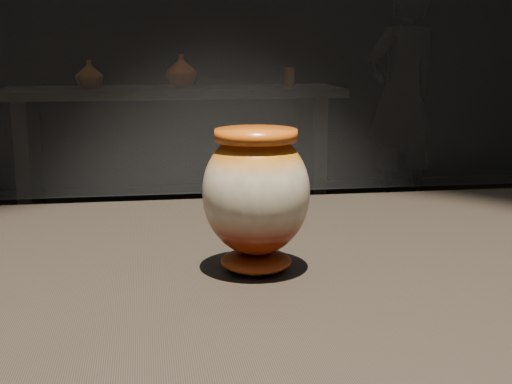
# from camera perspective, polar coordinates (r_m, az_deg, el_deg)

# --- Properties ---
(main_vase) EXTENTS (0.13, 0.13, 0.17)m
(main_vase) POSITION_cam_1_polar(r_m,az_deg,el_deg) (0.84, 0.00, -0.21)
(main_vase) COLOR maroon
(main_vase) RESTS_ON display_plinth
(back_shelf) EXTENTS (2.00, 0.60, 0.90)m
(back_shelf) POSITION_cam_1_polar(r_m,az_deg,el_deg) (4.33, -6.61, 4.81)
(back_shelf) COLOR black
(back_shelf) RESTS_ON ground
(back_vase_left) EXTENTS (0.17, 0.17, 0.16)m
(back_vase_left) POSITION_cam_1_polar(r_m,az_deg,el_deg) (4.27, -13.19, 9.14)
(back_vase_left) COLOR brown
(back_vase_left) RESTS_ON back_shelf
(back_vase_mid) EXTENTS (0.23, 0.23, 0.19)m
(back_vase_mid) POSITION_cam_1_polar(r_m,az_deg,el_deg) (4.33, -6.00, 9.62)
(back_vase_mid) COLOR maroon
(back_vase_mid) RESTS_ON back_shelf
(back_vase_right) EXTENTS (0.06, 0.06, 0.11)m
(back_vase_right) POSITION_cam_1_polar(r_m,az_deg,el_deg) (4.33, 2.68, 9.15)
(back_vase_right) COLOR brown
(back_vase_right) RESTS_ON back_shelf
(visitor) EXTENTS (0.66, 0.52, 1.59)m
(visitor) POSITION_cam_1_polar(r_m,az_deg,el_deg) (5.16, 11.58, 7.55)
(visitor) COLOR black
(visitor) RESTS_ON ground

